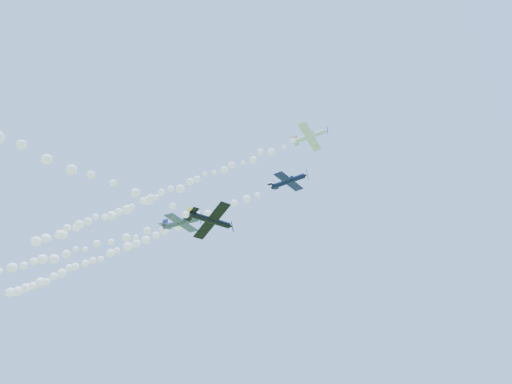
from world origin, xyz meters
The scene contains 6 objects.
plane_white centered at (16.34, -7.86, 55.23)m, with size 6.82×7.14×2.47m.
smoke_trail_white centered at (-19.17, -9.01, 54.94)m, with size 66.96×4.58×2.90m, color white, non-canonical shape.
plane_navy centered at (9.95, -3.74, 51.00)m, with size 7.82×8.02×2.70m.
smoke_trail_navy centered at (-32.66, -2.22, 50.81)m, with size 80.57×5.62×3.03m, color white, non-canonical shape.
plane_grey centered at (-7.18, -11.16, 43.72)m, with size 7.89×8.26×2.57m.
plane_black centered at (6.67, -20.79, 33.39)m, with size 6.94×6.68×2.14m.
Camera 1 is at (34.41, -56.27, 2.00)m, focal length 30.00 mm.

